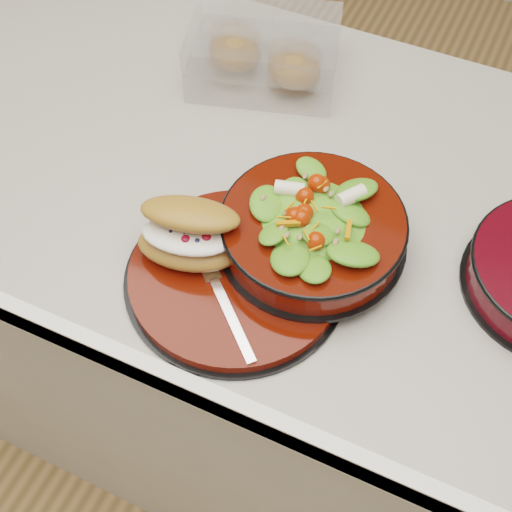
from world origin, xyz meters
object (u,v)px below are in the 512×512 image
at_px(salad_bowl, 313,225).
at_px(fork, 225,303).
at_px(dinner_plate, 236,276).
at_px(pastry_box, 264,54).
at_px(croissant, 189,234).
at_px(island_counter, 260,320).

height_order(salad_bowl, fork, salad_bowl).
distance_m(dinner_plate, pastry_box, 0.42).
relative_size(dinner_plate, croissant, 2.00).
xyz_separation_m(salad_bowl, pastry_box, (-0.21, 0.30, -0.01)).
distance_m(island_counter, croissant, 0.54).
xyz_separation_m(dinner_plate, croissant, (-0.07, 0.00, 0.05)).
bearing_deg(pastry_box, salad_bowl, -71.71).
distance_m(dinner_plate, croissant, 0.08).
relative_size(island_counter, dinner_plate, 4.19).
distance_m(island_counter, fork, 0.54).
bearing_deg(salad_bowl, island_counter, 137.76).
xyz_separation_m(croissant, fork, (0.08, -0.05, -0.04)).
height_order(dinner_plate, salad_bowl, salad_bowl).
xyz_separation_m(dinner_plate, pastry_box, (-0.14, 0.39, 0.03)).
relative_size(salad_bowl, pastry_box, 0.93).
relative_size(dinner_plate, pastry_box, 1.09).
bearing_deg(salad_bowl, dinner_plate, -129.49).
bearing_deg(dinner_plate, salad_bowl, 50.51).
bearing_deg(pastry_box, fork, -87.76).
height_order(croissant, fork, croissant).
height_order(fork, pastry_box, pastry_box).
bearing_deg(island_counter, croissant, -93.06).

